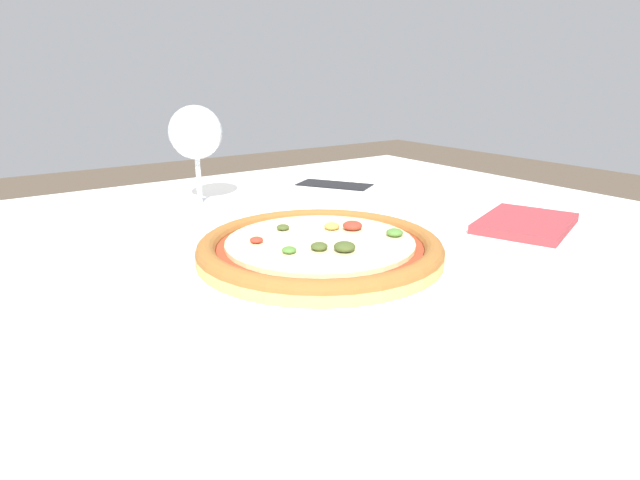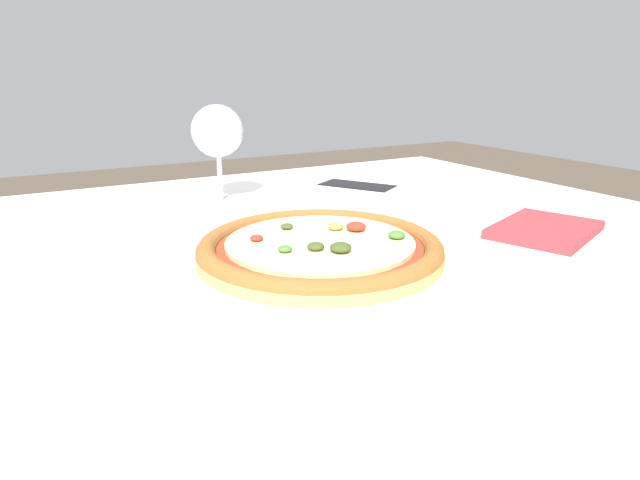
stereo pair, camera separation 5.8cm
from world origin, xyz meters
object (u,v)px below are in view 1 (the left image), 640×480
at_px(pizza_plate, 320,252).
at_px(cell_phone, 334,187).
at_px(wine_glass_far_left, 196,135).
at_px(dining_table, 230,321).

height_order(pizza_plate, cell_phone, pizza_plate).
bearing_deg(cell_phone, wine_glass_far_left, 171.57).
distance_m(dining_table, wine_glass_far_left, 0.32).
xyz_separation_m(dining_table, wine_glass_far_left, (0.07, 0.25, 0.20)).
xyz_separation_m(dining_table, cell_phone, (0.32, 0.21, 0.09)).
xyz_separation_m(pizza_plate, wine_glass_far_left, (0.00, 0.34, 0.09)).
bearing_deg(dining_table, cell_phone, 33.97).
bearing_deg(cell_phone, dining_table, -146.03).
bearing_deg(dining_table, pizza_plate, -51.79).
relative_size(dining_table, cell_phone, 8.50).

